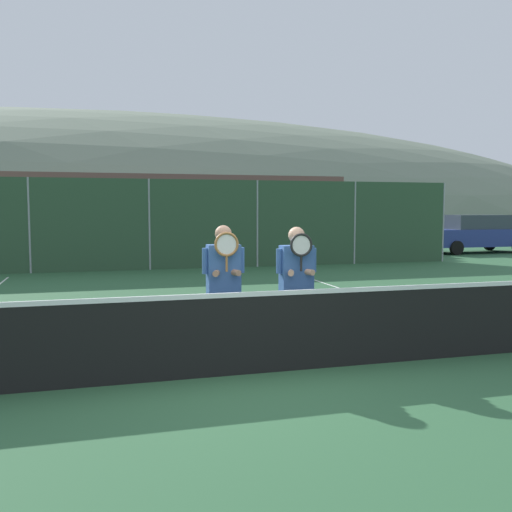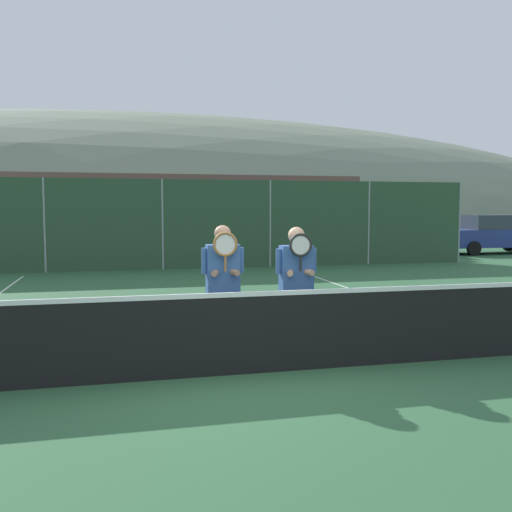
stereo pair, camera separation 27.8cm
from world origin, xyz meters
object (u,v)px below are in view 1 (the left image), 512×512
Objects in this scene: player_leftmost at (224,281)px; car_right_of_center at (366,235)px; player_center_left at (296,280)px; car_left_of_center at (114,236)px; car_far_right at (474,233)px; car_center at (247,236)px.

car_right_of_center is (9.18, 14.30, -0.17)m from player_leftmost.
player_center_left is 16.54m from car_right_of_center.
car_left_of_center reaches higher than car_far_right.
car_center reaches higher than car_far_right.
player_leftmost reaches higher than player_center_left.
player_center_left reaches higher than car_far_right.
player_center_left is at bearing -133.06° from car_far_right.
player_leftmost is 0.40× the size of car_left_of_center.
car_center is at bearing 73.84° from player_leftmost.
car_far_right is (13.60, 14.55, -0.16)m from player_center_left.
player_leftmost is 0.37× the size of car_far_right.
car_center is at bearing -3.21° from car_left_of_center.
car_far_right is (14.56, 14.49, -0.17)m from player_leftmost.
car_right_of_center is at bearing 57.29° from player_leftmost.
player_center_left is at bearing -119.81° from car_right_of_center.
car_right_of_center is (8.22, 14.35, -0.15)m from player_center_left.
player_leftmost is 0.39× the size of car_right_of_center.
car_right_of_center is (10.05, -0.16, -0.08)m from car_left_of_center.
car_left_of_center is at bearing -179.88° from car_far_right.
player_center_left is 14.63m from car_left_of_center.
player_center_left is 14.58m from car_center.
car_left_of_center reaches higher than car_right_of_center.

